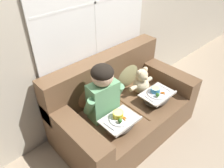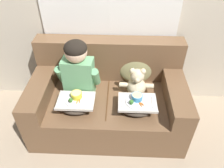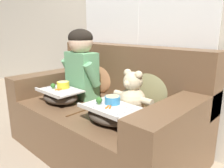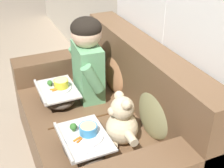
# 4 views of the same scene
# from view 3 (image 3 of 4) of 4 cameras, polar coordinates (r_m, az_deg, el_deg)

# --- Properties ---
(ground_plane) EXTENTS (14.00, 14.00, 0.00)m
(ground_plane) POSITION_cam_3_polar(r_m,az_deg,el_deg) (2.15, -2.67, -16.59)
(ground_plane) COLOR tan
(wall_back_with_window) EXTENTS (8.00, 0.08, 2.60)m
(wall_back_with_window) POSITION_cam_3_polar(r_m,az_deg,el_deg) (2.27, 7.58, 19.60)
(wall_back_with_window) COLOR beige
(wall_back_with_window) RESTS_ON ground_plane
(couch) EXTENTS (1.70, 0.97, 0.94)m
(couch) POSITION_cam_3_polar(r_m,az_deg,el_deg) (2.04, -1.34, -7.70)
(couch) COLOR brown
(couch) RESTS_ON ground_plane
(throw_pillow_behind_child) EXTENTS (0.39, 0.19, 0.41)m
(throw_pillow_behind_child) POSITION_cam_3_polar(r_m,az_deg,el_deg) (2.32, -2.98, 2.53)
(throw_pillow_behind_child) COLOR #B2754C
(throw_pillow_behind_child) RESTS_ON couch
(throw_pillow_behind_teddy) EXTENTS (0.41, 0.20, 0.43)m
(throw_pillow_behind_teddy) POSITION_cam_3_polar(r_m,az_deg,el_deg) (1.93, 10.07, -0.13)
(throw_pillow_behind_teddy) COLOR #898456
(throw_pillow_behind_teddy) RESTS_ON couch
(child_figure) EXTENTS (0.47, 0.24, 0.66)m
(child_figure) POSITION_cam_3_polar(r_m,az_deg,el_deg) (2.13, -8.05, 6.09)
(child_figure) COLOR #66A370
(child_figure) RESTS_ON couch
(teddy_bear) EXTENTS (0.38, 0.26, 0.35)m
(teddy_bear) POSITION_cam_3_polar(r_m,az_deg,el_deg) (1.73, 5.27, -2.89)
(teddy_bear) COLOR beige
(teddy_bear) RESTS_ON couch
(lap_tray_child) EXTENTS (0.38, 0.29, 0.19)m
(lap_tray_child) POSITION_cam_3_polar(r_m,az_deg,el_deg) (2.04, -13.35, -2.85)
(lap_tray_child) COLOR #473D33
(lap_tray_child) RESTS_ON child_figure
(lap_tray_teddy) EXTENTS (0.39, 0.28, 0.19)m
(lap_tray_teddy) POSITION_cam_3_polar(r_m,az_deg,el_deg) (1.58, -0.52, -7.56)
(lap_tray_teddy) COLOR #473D33
(lap_tray_teddy) RESTS_ON teddy_bear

